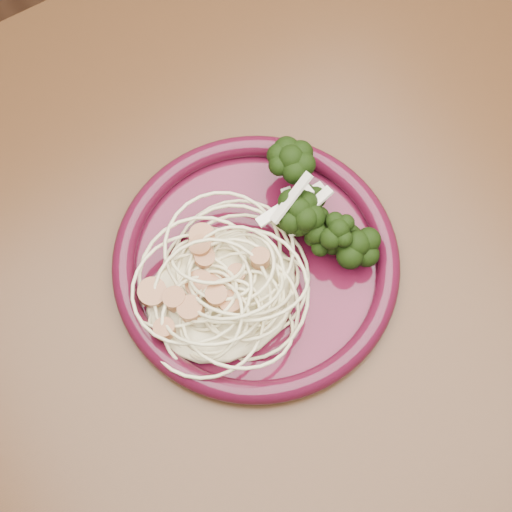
{
  "coord_description": "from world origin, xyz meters",
  "views": [
    {
      "loc": [
        -0.0,
        -0.13,
        1.3
      ],
      "look_at": [
        0.12,
        0.05,
        0.77
      ],
      "focal_mm": 50.0,
      "sensor_mm": 36.0,
      "label": 1
    }
  ],
  "objects": [
    {
      "name": "broccoli_pile",
      "position": [
        0.16,
        0.06,
        0.78
      ],
      "size": [
        0.11,
        0.14,
        0.04
      ],
      "primitive_type": "ellipsoid",
      "rotation": [
        0.0,
        0.0,
        0.26
      ],
      "color": "black",
      "rests_on": "dinner_plate"
    },
    {
      "name": "dinner_plate",
      "position": [
        0.12,
        0.05,
        0.76
      ],
      "size": [
        0.29,
        0.29,
        0.02
      ],
      "rotation": [
        0.0,
        0.0,
        0.26
      ],
      "color": "#430B1D",
      "rests_on": "dining_table"
    },
    {
      "name": "dining_table",
      "position": [
        0.0,
        0.0,
        0.65
      ],
      "size": [
        1.2,
        0.8,
        0.75
      ],
      "color": "#472814",
      "rests_on": "ground"
    },
    {
      "name": "spaghetti_pile",
      "position": [
        0.08,
        0.04,
        0.77
      ],
      "size": [
        0.15,
        0.14,
        0.03
      ],
      "primitive_type": "ellipsoid",
      "rotation": [
        0.0,
        0.0,
        0.26
      ],
      "color": "beige",
      "rests_on": "dinner_plate"
    },
    {
      "name": "onion_garnish",
      "position": [
        0.16,
        0.06,
        0.81
      ],
      "size": [
        0.07,
        0.09,
        0.04
      ],
      "primitive_type": null,
      "rotation": [
        0.0,
        0.0,
        0.26
      ],
      "color": "beige",
      "rests_on": "broccoli_pile"
    },
    {
      "name": "scallop_cluster",
      "position": [
        0.08,
        0.04,
        0.8
      ],
      "size": [
        0.13,
        0.13,
        0.04
      ],
      "primitive_type": null,
      "rotation": [
        0.0,
        0.0,
        0.26
      ],
      "color": "#AE7348",
      "rests_on": "spaghetti_pile"
    }
  ]
}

